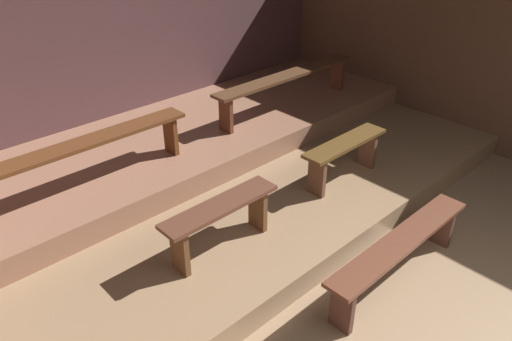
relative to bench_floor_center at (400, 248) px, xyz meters
name	(u,v)px	position (x,y,z in m)	size (l,w,h in m)	color
ground	(282,230)	(-0.15, 1.19, -0.39)	(6.96, 5.99, 0.08)	#927356
wall_back	(130,55)	(-0.15, 3.82, 0.81)	(6.96, 0.06, 2.34)	brown
wall_right	(457,50)	(2.96, 1.19, 0.81)	(0.06, 5.99, 2.34)	brown
platform_lower	(224,182)	(-0.15, 2.10, -0.23)	(6.16, 3.37, 0.24)	#947454
platform_middle	(182,140)	(-0.15, 2.85, 0.01)	(6.16, 1.87, 0.24)	#966750
bench_floor_center	(400,248)	(0.00, 0.00, 0.00)	(1.74, 0.25, 0.45)	brown
bench_lower_left	(221,216)	(-0.98, 1.13, 0.22)	(1.09, 0.25, 0.45)	brown
bench_lower_right	(345,152)	(0.68, 1.13, 0.22)	(1.09, 0.25, 0.45)	brown
bench_middle_left	(77,152)	(-1.54, 2.48, 0.50)	(2.26, 0.25, 0.45)	brown
bench_middle_right	(287,80)	(1.24, 2.48, 0.50)	(2.26, 0.25, 0.45)	#553520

